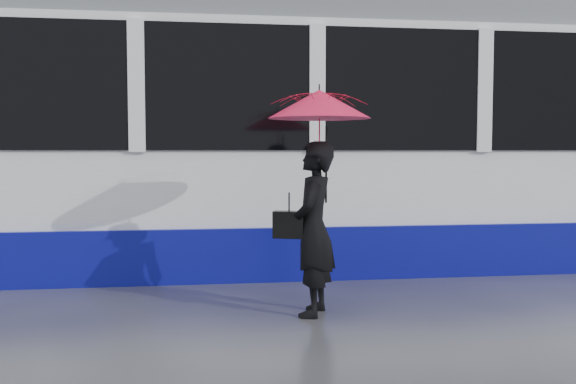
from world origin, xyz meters
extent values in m
plane|color=#2A2A2F|center=(0.00, 0.00, 0.00)|extent=(90.00, 90.00, 0.00)
cube|color=#3F3D38|center=(0.00, 1.78, 0.01)|extent=(34.00, 0.07, 0.02)
cube|color=#3F3D38|center=(0.00, 3.22, 0.01)|extent=(34.00, 0.07, 0.02)
cube|color=white|center=(3.97, 2.50, 1.52)|extent=(24.00, 2.40, 2.95)
cube|color=#0B0E7D|center=(3.97, 2.50, 0.31)|extent=(24.00, 2.56, 0.62)
cube|color=black|center=(3.97, 2.50, 2.20)|extent=(23.00, 2.48, 1.40)
cube|color=slate|center=(3.97, 2.50, 3.17)|extent=(23.60, 2.20, 0.35)
imported|color=black|center=(1.15, -0.24, 0.79)|extent=(0.55, 0.67, 1.58)
imported|color=#FF1594|center=(1.20, -0.24, 1.66)|extent=(1.11, 1.12, 0.79)
cone|color=#FF1594|center=(1.20, -0.24, 1.91)|extent=(1.19, 1.19, 0.26)
cylinder|color=black|center=(1.20, -0.24, 2.06)|extent=(0.01, 0.01, 0.06)
cylinder|color=black|center=(1.27, -0.22, 1.37)|extent=(0.02, 0.02, 0.69)
cube|color=black|center=(0.93, -0.22, 0.83)|extent=(0.31, 0.21, 0.24)
cylinder|color=black|center=(0.93, -0.22, 1.04)|extent=(0.01, 0.01, 0.18)
camera|label=1|loc=(0.12, -5.92, 1.49)|focal=40.00mm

